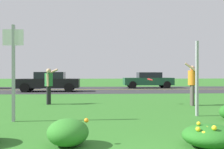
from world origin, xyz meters
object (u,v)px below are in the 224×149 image
at_px(person_catcher_orange_shirt, 192,81).
at_px(car_black_center_right, 49,82).
at_px(frisbee_red, 150,80).
at_px(sign_post_near_path, 13,63).
at_px(person_thrower_green_shirt, 49,83).
at_px(car_dark_green_center_left, 148,80).
at_px(sign_post_by_roadside, 197,78).

bearing_deg(person_catcher_orange_shirt, car_black_center_right, 128.34).
xyz_separation_m(frisbee_red, car_black_center_right, (-5.73, 8.82, -0.33)).
relative_size(sign_post_near_path, person_thrower_green_shirt, 1.72).
distance_m(person_thrower_green_shirt, car_dark_green_center_left, 14.67).
height_order(sign_post_by_roadside, person_catcher_orange_shirt, sign_post_by_roadside).
bearing_deg(car_black_center_right, car_dark_green_center_left, 27.79).
height_order(sign_post_by_roadside, frisbee_red, sign_post_by_roadside).
relative_size(person_catcher_orange_shirt, frisbee_red, 7.09).
xyz_separation_m(person_catcher_orange_shirt, frisbee_red, (-1.66, 0.52, 0.07)).
distance_m(person_catcher_orange_shirt, frisbee_red, 1.74).
xyz_separation_m(person_catcher_orange_shirt, car_dark_green_center_left, (0.95, 13.74, -0.26)).
xyz_separation_m(frisbee_red, car_dark_green_center_left, (2.62, 13.22, -0.33)).
bearing_deg(car_dark_green_center_left, sign_post_near_path, -113.00).
height_order(sign_post_by_roadside, person_thrower_green_shirt, sign_post_by_roadside).
bearing_deg(car_black_center_right, sign_post_by_roadside, -61.63).
distance_m(person_thrower_green_shirt, car_black_center_right, 8.62).
height_order(person_thrower_green_shirt, person_catcher_orange_shirt, person_catcher_orange_shirt).
height_order(person_catcher_orange_shirt, frisbee_red, person_catcher_orange_shirt).
distance_m(sign_post_near_path, car_black_center_right, 12.78).
height_order(person_thrower_green_shirt, frisbee_red, person_thrower_green_shirt).
relative_size(sign_post_by_roadside, frisbee_red, 9.33).
xyz_separation_m(sign_post_by_roadside, frisbee_red, (-0.80, 3.27, -0.10)).
xyz_separation_m(sign_post_near_path, frisbee_red, (4.64, 3.88, -0.54)).
xyz_separation_m(sign_post_near_path, person_catcher_orange_shirt, (6.30, 3.36, -0.62)).
distance_m(frisbee_red, car_black_center_right, 10.53).
bearing_deg(sign_post_by_roadside, car_dark_green_center_left, 83.71).
bearing_deg(frisbee_red, car_black_center_right, 123.01).
bearing_deg(car_dark_green_center_left, frisbee_red, -101.19).
xyz_separation_m(sign_post_by_roadside, person_catcher_orange_shirt, (0.86, 2.75, -0.17)).
relative_size(sign_post_near_path, car_dark_green_center_left, 0.59).
bearing_deg(car_dark_green_center_left, person_catcher_orange_shirt, -93.97).
xyz_separation_m(car_dark_green_center_left, car_black_center_right, (-8.35, -4.40, 0.00)).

